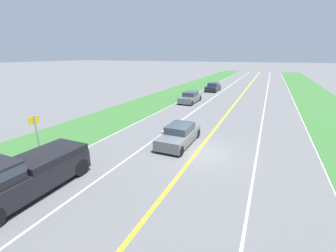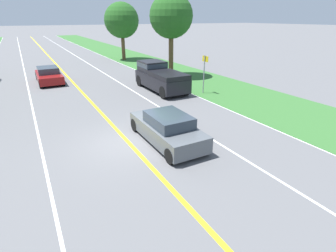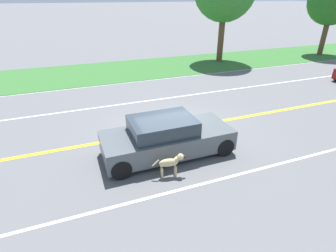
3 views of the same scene
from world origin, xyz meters
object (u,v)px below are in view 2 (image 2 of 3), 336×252
(roadside_tree_right_near, at_px, (171,16))
(street_sign, at_px, (204,70))
(dog, at_px, (194,129))
(oncoming_car, at_px, (49,75))
(ego_car, at_px, (167,129))
(pickup_truck, at_px, (160,76))
(roadside_tree_right_far, at_px, (122,21))

(roadside_tree_right_near, height_order, street_sign, roadside_tree_right_near)
(street_sign, bearing_deg, dog, -129.04)
(dog, relative_size, oncoming_car, 0.24)
(oncoming_car, relative_size, roadside_tree_right_near, 0.61)
(dog, relative_size, street_sign, 0.38)
(ego_car, height_order, dog, ego_car)
(oncoming_car, distance_m, street_sign, 13.32)
(pickup_truck, bearing_deg, street_sign, -47.80)
(street_sign, bearing_deg, oncoming_car, 135.82)
(roadside_tree_right_near, distance_m, street_sign, 7.38)
(pickup_truck, distance_m, roadside_tree_right_far, 16.70)
(ego_car, bearing_deg, roadside_tree_right_far, 74.44)
(ego_car, distance_m, roadside_tree_right_near, 14.90)
(pickup_truck, xyz_separation_m, street_sign, (2.30, -2.54, 0.70))
(pickup_truck, height_order, roadside_tree_right_far, roadside_tree_right_far)
(dog, bearing_deg, street_sign, 60.82)
(oncoming_car, height_order, street_sign, street_sign)
(dog, bearing_deg, pickup_truck, 82.66)
(dog, distance_m, oncoming_car, 16.07)
(roadside_tree_right_near, bearing_deg, dog, -115.01)
(oncoming_car, bearing_deg, ego_car, 102.35)
(ego_car, bearing_deg, pickup_truck, 65.00)
(dog, relative_size, roadside_tree_right_near, 0.14)
(oncoming_car, bearing_deg, dog, 106.38)
(oncoming_car, bearing_deg, roadside_tree_right_far, -137.39)
(ego_car, distance_m, dog, 1.27)
(pickup_truck, distance_m, street_sign, 3.50)
(dog, xyz_separation_m, oncoming_car, (-4.53, 15.41, 0.13))
(dog, height_order, pickup_truck, pickup_truck)
(pickup_truck, bearing_deg, dog, -107.19)
(roadside_tree_right_far, bearing_deg, oncoming_car, -137.39)
(roadside_tree_right_far, height_order, street_sign, roadside_tree_right_far)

